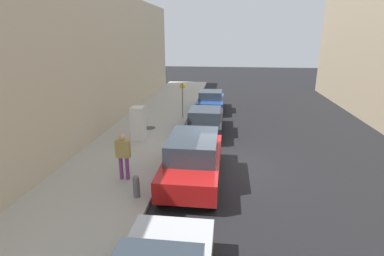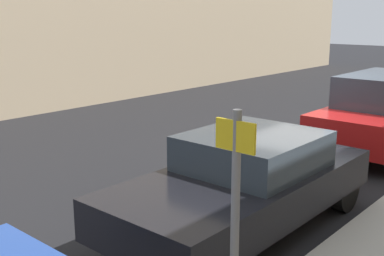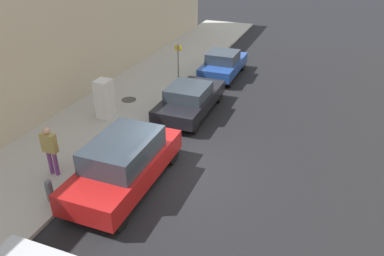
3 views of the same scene
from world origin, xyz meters
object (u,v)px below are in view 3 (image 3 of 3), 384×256
(parked_hatchback_blue, at_px, (223,64))
(parked_sedan_dark, at_px, (190,99))
(pedestrian_walking_far, at_px, (50,147))
(parked_suv_red, at_px, (124,163))
(fire_hydrant, at_px, (49,190))
(street_sign_post, at_px, (178,63))
(discarded_refrigerator, at_px, (105,99))

(parked_hatchback_blue, bearing_deg, parked_sedan_dark, -90.00)
(parked_sedan_dark, relative_size, parked_hatchback_blue, 1.13)
(pedestrian_walking_far, distance_m, parked_suv_red, 2.51)
(parked_suv_red, bearing_deg, fire_hydrant, -135.91)
(street_sign_post, height_order, fire_hydrant, street_sign_post)
(discarded_refrigerator, xyz_separation_m, parked_sedan_dark, (3.20, 1.79, -0.24))
(street_sign_post, distance_m, pedestrian_walking_far, 8.67)
(parked_sedan_dark, bearing_deg, parked_suv_red, -90.00)
(pedestrian_walking_far, bearing_deg, discarded_refrigerator, -113.31)
(fire_hydrant, relative_size, parked_suv_red, 0.16)
(discarded_refrigerator, distance_m, parked_suv_red, 5.03)
(fire_hydrant, height_order, parked_suv_red, parked_suv_red)
(parked_hatchback_blue, bearing_deg, fire_hydrant, -97.65)
(pedestrian_walking_far, height_order, parked_sedan_dark, pedestrian_walking_far)
(parked_sedan_dark, bearing_deg, parked_hatchback_blue, 90.00)
(fire_hydrant, height_order, parked_sedan_dark, parked_sedan_dark)
(street_sign_post, relative_size, parked_suv_red, 0.47)
(discarded_refrigerator, xyz_separation_m, pedestrian_walking_far, (0.74, -4.32, 0.19))
(parked_sedan_dark, xyz_separation_m, parked_hatchback_blue, (0.00, 5.06, 0.02))
(discarded_refrigerator, bearing_deg, parked_sedan_dark, 29.25)
(parked_sedan_dark, bearing_deg, discarded_refrigerator, -150.75)
(fire_hydrant, bearing_deg, parked_suv_red, 44.09)
(parked_sedan_dark, bearing_deg, fire_hydrant, -102.83)
(discarded_refrigerator, xyz_separation_m, parked_hatchback_blue, (3.20, 6.85, -0.23))
(parked_suv_red, distance_m, parked_hatchback_blue, 10.73)
(fire_hydrant, height_order, pedestrian_walking_far, pedestrian_walking_far)
(discarded_refrigerator, relative_size, pedestrian_walking_far, 0.95)
(street_sign_post, distance_m, fire_hydrant, 9.83)
(discarded_refrigerator, distance_m, parked_hatchback_blue, 7.56)
(street_sign_post, bearing_deg, parked_sedan_dark, -57.30)
(parked_hatchback_blue, bearing_deg, parked_suv_red, -90.00)
(pedestrian_walking_far, height_order, parked_suv_red, pedestrian_walking_far)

